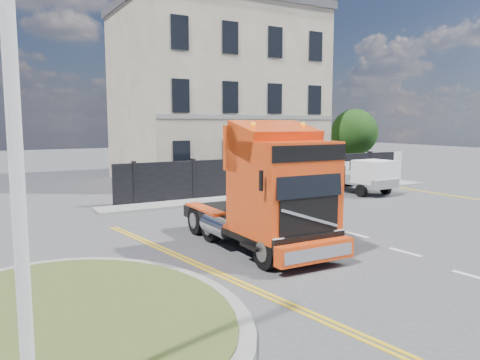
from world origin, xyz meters
TOP-DOWN VIEW (x-y plane):
  - ground at (0.00, 0.00)m, footprint 120.00×120.00m
  - traffic_island at (-7.00, -3.00)m, footprint 6.80×6.80m
  - hoarding_fence at (6.55, 9.00)m, footprint 18.80×0.25m
  - georgian_building at (6.00, 16.50)m, footprint 12.30×10.30m
  - tree at (14.38, 12.10)m, footprint 3.20×3.20m
  - pavement_far at (6.00, 8.10)m, footprint 20.00×1.60m
  - truck at (-0.82, -0.75)m, footprint 2.45×6.36m
  - flatbed_pickup at (9.99, 6.20)m, footprint 2.02×4.55m
  - lamppost_island at (-8.00, -6.00)m, footprint 0.25×0.49m

SIDE VIEW (x-z plane):
  - ground at x=0.00m, z-range 0.00..0.00m
  - pavement_far at x=6.00m, z-range 0.00..0.12m
  - traffic_island at x=-7.00m, z-range 0.00..0.16m
  - hoarding_fence at x=6.55m, z-range 0.00..2.00m
  - flatbed_pickup at x=9.99m, z-range 0.07..1.96m
  - truck at x=-0.82m, z-range -0.20..3.60m
  - tree at x=14.38m, z-range 0.65..5.45m
  - lamppost_island at x=-8.00m, z-range 0.16..8.13m
  - georgian_building at x=6.00m, z-range -0.63..12.17m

